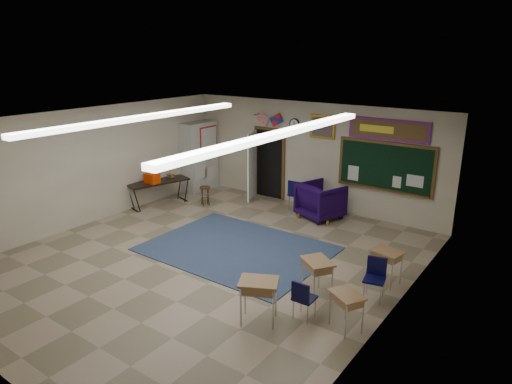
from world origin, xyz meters
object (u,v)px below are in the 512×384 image
Objects in this scene: student_desk_front_left at (317,276)px; wooden_stool at (205,196)px; wingback_armchair at (321,201)px; folding_table at (159,192)px; student_desk_front_right at (386,265)px.

student_desk_front_left is 5.83m from wooden_stool.
wingback_armchair reaches higher than wooden_stool.
student_desk_front_left is 0.40× the size of folding_table.
student_desk_front_right is 7.14m from folding_table.
student_desk_front_right reaches higher than wooden_stool.
student_desk_front_left reaches higher than student_desk_front_right.
wingback_armchair is 3.75m from student_desk_front_right.
student_desk_front_left is at bearing 136.22° from wingback_armchair.
folding_table is at bearing -162.82° from student_desk_front_left.
student_desk_front_right is 0.37× the size of folding_table.
student_desk_front_right is at bearing 10.98° from folding_table.
wingback_armchair reaches higher than student_desk_front_left.
student_desk_front_left reaches higher than wooden_stool.
wingback_armchair is at bearing 151.18° from student_desk_front_left.
student_desk_front_right is at bearing -13.75° from wooden_stool.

